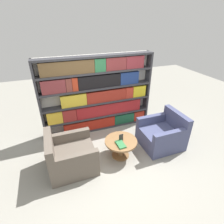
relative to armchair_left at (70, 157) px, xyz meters
name	(u,v)px	position (x,y,z in m)	size (l,w,h in m)	color
ground_plane	(118,162)	(1.00, -0.23, -0.29)	(14.00, 14.00, 0.00)	gray
bookshelf	(98,95)	(1.01, 1.28, 0.73)	(2.98, 0.30, 2.06)	silver
armchair_left	(70,157)	(0.00, 0.00, 0.00)	(0.95, 0.89, 0.85)	brown
armchair_right	(162,135)	(2.25, 0.00, 0.00)	(0.95, 0.89, 0.85)	#42476B
coffee_table	(121,145)	(1.13, -0.04, 0.02)	(0.73, 0.73, 0.44)	brown
table_sign	(121,138)	(1.13, -0.04, 0.22)	(0.10, 0.06, 0.17)	black
stray_book	(121,144)	(1.06, -0.17, 0.16)	(0.17, 0.28, 0.03)	#2D703D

